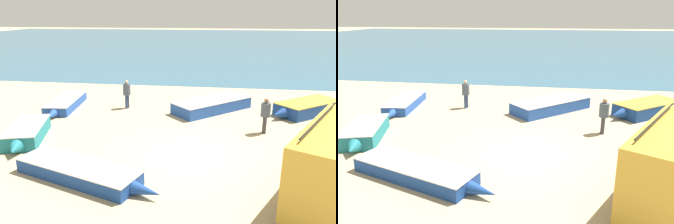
% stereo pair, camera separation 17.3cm
% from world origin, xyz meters
% --- Properties ---
extents(ground_plane, '(200.00, 200.00, 0.00)m').
position_xyz_m(ground_plane, '(0.00, 0.00, 0.00)').
color(ground_plane, tan).
extents(sea_water, '(120.00, 80.00, 0.01)m').
position_xyz_m(sea_water, '(0.00, 52.00, 0.00)').
color(sea_water, '#33607A').
rests_on(sea_water, ground_plane).
extents(fishing_rowboat_0, '(4.79, 4.62, 0.65)m').
position_xyz_m(fishing_rowboat_0, '(0.91, 6.20, 0.32)').
color(fishing_rowboat_0, '#234CA3').
rests_on(fishing_rowboat_0, ground_plane).
extents(fishing_rowboat_1, '(5.32, 2.69, 0.50)m').
position_xyz_m(fishing_rowboat_1, '(-3.33, -2.42, 0.25)').
color(fishing_rowboat_1, navy).
rests_on(fishing_rowboat_1, ground_plane).
extents(fishing_rowboat_2, '(1.73, 4.76, 0.52)m').
position_xyz_m(fishing_rowboat_2, '(-7.54, 5.42, 0.26)').
color(fishing_rowboat_2, '#234CA3').
rests_on(fishing_rowboat_2, ground_plane).
extents(fishing_rowboat_3, '(2.16, 3.82, 0.64)m').
position_xyz_m(fishing_rowboat_3, '(-7.03, 0.52, 0.32)').
color(fishing_rowboat_3, '#1E757F').
rests_on(fishing_rowboat_3, ground_plane).
extents(fishing_rowboat_4, '(4.22, 3.69, 0.69)m').
position_xyz_m(fishing_rowboat_4, '(5.82, 6.20, 0.34)').
color(fishing_rowboat_4, navy).
rests_on(fishing_rowboat_4, ground_plane).
extents(fisherman_0, '(0.43, 0.43, 1.63)m').
position_xyz_m(fisherman_0, '(3.20, 2.89, 0.97)').
color(fisherman_0, '#38383D').
rests_on(fisherman_0, ground_plane).
extents(fisherman_1, '(0.42, 0.42, 1.61)m').
position_xyz_m(fisherman_1, '(-4.03, 5.93, 0.96)').
color(fisherman_1, navy).
rests_on(fisherman_1, ground_plane).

